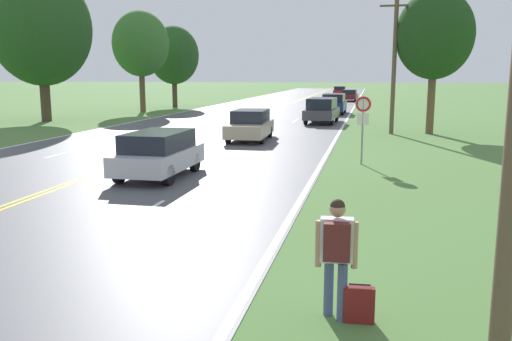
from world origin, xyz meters
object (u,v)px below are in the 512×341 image
Objects in this scene: hitchhiker_person at (336,247)px; tree_left_verge at (41,28)px; traffic_sign at (363,113)px; car_champagne_sedan_mid_near at (250,125)px; car_dark_grey_suv_mid_far at (322,110)px; car_maroon_sedan_distant at (350,95)px; car_dark_blue_van_receding at (334,103)px; car_silver_hatchback_approaching at (159,153)px; car_red_hatchback_horizon at (340,90)px; suitcase at (359,305)px; tree_mid_treeline at (141,44)px; tree_behind_sign at (435,35)px; tree_right_cluster at (174,55)px.

hitchhiker_person is 0.16× the size of tree_left_verge.
car_champagne_sedan_mid_near is (-5.77, 6.44, -1.15)m from traffic_sign.
car_dark_grey_suv_mid_far reaches higher than car_maroon_sedan_distant.
car_dark_grey_suv_mid_far is 8.93m from car_dark_blue_van_receding.
car_dark_blue_van_receding is at bearing 0.95° from car_maroon_sedan_distant.
car_champagne_sedan_mid_near is at bearing -11.91° from car_dark_grey_suv_mid_far.
traffic_sign is 0.53× the size of car_dark_grey_suv_mid_far.
car_champagne_sedan_mid_near is 0.94× the size of car_dark_grey_suv_mid_far.
car_silver_hatchback_approaching is 0.83× the size of car_dark_grey_suv_mid_far.
suitcase is at bearing 2.32° from car_red_hatchback_horizon.
car_silver_hatchback_approaching is 69.90m from car_red_hatchback_horizon.
suitcase is 0.22× the size of traffic_sign.
car_dark_blue_van_receding is at bearing 5.42° from tree_mid_treeline.
car_dark_blue_van_receding is (-3.12, 39.34, 0.64)m from suitcase.
suitcase is 25.72m from tree_behind_sign.
hitchhiker_person is at bearing 13.54° from car_champagne_sedan_mid_near.
traffic_sign is at bearing 12.70° from car_dark_grey_suv_mid_far.
tree_left_verge is 2.22× the size of car_maroon_sedan_distant.
hitchhiker_person is 35.97m from tree_left_verge.
tree_mid_treeline is 2.16× the size of car_silver_hatchback_approaching.
tree_mid_treeline is (-19.52, 24.32, 3.96)m from traffic_sign.
car_silver_hatchback_approaching is at bearing -2.72° from car_red_hatchback_horizon.
car_silver_hatchback_approaching is at bearing -70.31° from tree_right_cluster.
car_dark_grey_suv_mid_far is 1.15× the size of car_red_hatchback_horizon.
hitchhiker_person is 79.43m from car_red_hatchback_horizon.
suitcase is at bearing 36.10° from car_silver_hatchback_approaching.
hitchhiker_person is 39.41m from car_dark_blue_van_receding.
tree_behind_sign is at bearing 116.14° from car_champagne_sedan_mid_near.
tree_left_verge is at bearing -58.48° from car_dark_blue_van_receding.
car_champagne_sedan_mid_near is 10.87m from car_dark_grey_suv_mid_far.
hitchhiker_person is 11.40m from car_silver_hatchback_approaching.
tree_behind_sign reaches higher than traffic_sign.
car_dark_blue_van_receding is (16.52, -6.09, -4.27)m from tree_right_cluster.
car_dark_grey_suv_mid_far is at bearing 140.53° from tree_behind_sign.
tree_mid_treeline is 2.06× the size of car_red_hatchback_horizon.
car_red_hatchback_horizon is at bearing -175.56° from car_dark_grey_suv_mid_far.
tree_right_cluster reaches higher than car_maroon_sedan_distant.
car_dark_grey_suv_mid_far is at bearing 1.79° from hitchhiker_person.
car_champagne_sedan_mid_near is at bearing 176.48° from car_silver_hatchback_approaching.
car_champagne_sedan_mid_near is at bearing -24.96° from tree_left_verge.
suitcase is 0.11× the size of car_dark_grey_suv_mid_far.
suitcase is 43.00m from tree_mid_treeline.
tree_right_cluster is at bearing 121.22° from traffic_sign.
tree_behind_sign is at bearing -5.91° from tree_left_verge.
traffic_sign reaches higher than car_dark_blue_van_receding.
car_silver_hatchback_approaching is 51.94m from car_maroon_sedan_distant.
car_dark_blue_van_receding is 1.00× the size of car_maroon_sedan_distant.
hitchhiker_person is 61.24m from car_maroon_sedan_distant.
tree_left_verge is at bearing 35.19° from hitchhiker_person.
tree_left_verge is (-22.46, 14.21, 4.56)m from traffic_sign.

